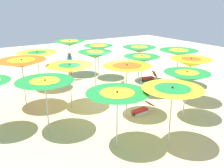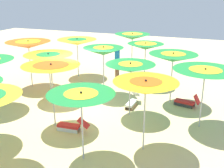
{
  "view_description": "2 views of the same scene",
  "coord_description": "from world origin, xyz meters",
  "views": [
    {
      "loc": [
        6.32,
        10.65,
        5.05
      ],
      "look_at": [
        0.58,
        1.71,
        1.58
      ],
      "focal_mm": 40.96,
      "sensor_mm": 36.0,
      "label": 1
    },
    {
      "loc": [
        -5.48,
        10.1,
        4.97
      ],
      "look_at": [
        -1.83,
        0.64,
        1.47
      ],
      "focal_mm": 44.35,
      "sensor_mm": 36.0,
      "label": 2
    }
  ],
  "objects": [
    {
      "name": "beachgoer_0",
      "position": [
        -0.15,
        -4.54,
        0.99
      ],
      "size": [
        0.3,
        0.3,
        1.86
      ],
      "rotation": [
        0.0,
        0.0,
        5.73
      ],
      "color": "brown",
      "rests_on": "ground"
    },
    {
      "name": "beach_umbrella_8",
      "position": [
        -3.73,
        -1.82,
        2.13
      ],
      "size": [
        2.12,
        2.12,
        2.37
      ],
      "color": "#B2B2B7",
      "rests_on": "ground"
    },
    {
      "name": "beach_umbrella_0",
      "position": [
        -0.69,
        -5.65,
        2.28
      ],
      "size": [
        2.09,
        2.09,
        2.51
      ],
      "color": "#B2B2B7",
      "rests_on": "ground"
    },
    {
      "name": "beach_umbrella_5",
      "position": [
        -0.49,
        -1.7,
        2.18
      ],
      "size": [
        1.92,
        1.92,
        2.42
      ],
      "color": "#B2B2B7",
      "rests_on": "ground"
    },
    {
      "name": "ground",
      "position": [
        0.0,
        0.0,
        -0.02
      ],
      "size": [
        40.19,
        40.19,
        0.04
      ],
      "primitive_type": "cube",
      "color": "beige"
    },
    {
      "name": "beach_ball",
      "position": [
        3.91,
        -6.3,
        0.14
      ],
      "size": [
        0.28,
        0.28,
        0.28
      ],
      "primitive_type": "sphere",
      "color": "yellow",
      "rests_on": "ground"
    },
    {
      "name": "beach_umbrella_2",
      "position": [
        3.58,
        -1.45,
        2.25
      ],
      "size": [
        2.28,
        2.28,
        2.49
      ],
      "color": "#B2B2B7",
      "rests_on": "ground"
    },
    {
      "name": "beach_umbrella_6",
      "position": [
        1.66,
        -0.33,
        1.98
      ],
      "size": [
        2.23,
        2.23,
        2.22
      ],
      "color": "#B2B2B7",
      "rests_on": "ground"
    },
    {
      "name": "beach_umbrella_14",
      "position": [
        -2.02,
        3.58,
        1.95
      ],
      "size": [
        1.98,
        1.98,
        2.22
      ],
      "color": "#B2B2B7",
      "rests_on": "ground"
    },
    {
      "name": "beach_umbrella_13",
      "position": [
        -3.6,
        2.41,
        2.14
      ],
      "size": [
        2.0,
        2.0,
        2.41
      ],
      "color": "#B2B2B7",
      "rests_on": "ground"
    },
    {
      "name": "beach_umbrella_1",
      "position": [
        2.09,
        -3.93,
        2.07
      ],
      "size": [
        2.27,
        2.27,
        2.29
      ],
      "color": "#B2B2B7",
      "rests_on": "ground"
    },
    {
      "name": "beach_umbrella_4",
      "position": [
        -1.96,
        -3.9,
        2.11
      ],
      "size": [
        1.91,
        1.91,
        2.33
      ],
      "color": "#B2B2B7",
      "rests_on": "ground"
    },
    {
      "name": "lounger_0",
      "position": [
        -2.22,
        -0.84,
        0.21
      ],
      "size": [
        0.34,
        1.28,
        0.62
      ],
      "rotation": [
        0.0,
        0.0,
        7.84
      ],
      "color": "olive",
      "rests_on": "ground"
    },
    {
      "name": "beach_umbrella_10",
      "position": [
        -0.01,
        2.0,
        2.25
      ],
      "size": [
        2.1,
        2.1,
        2.47
      ],
      "color": "#B2B2B7",
      "rests_on": "ground"
    },
    {
      "name": "lounger_1",
      "position": [
        -0.8,
        2.15,
        0.2
      ],
      "size": [
        1.24,
        0.41,
        0.55
      ],
      "rotation": [
        0.0,
        0.0,
        6.36
      ],
      "color": "silver",
      "rests_on": "ground"
    },
    {
      "name": "beach_umbrella_9",
      "position": [
        -2.39,
        0.09,
        2.03
      ],
      "size": [
        1.97,
        1.97,
        2.26
      ],
      "color": "#B2B2B7",
      "rests_on": "ground"
    },
    {
      "name": "lounger_2",
      "position": [
        -4.48,
        -1.69,
        0.2
      ],
      "size": [
        1.14,
        0.57,
        0.62
      ],
      "rotation": [
        0.0,
        0.0,
        6.06
      ],
      "color": "#333338",
      "rests_on": "ground"
    },
    {
      "name": "beach_umbrella_12",
      "position": [
        -5.18,
        0.11,
        2.1
      ],
      "size": [
        2.29,
        2.29,
        2.32
      ],
      "color": "#B2B2B7",
      "rests_on": "ground"
    }
  ]
}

